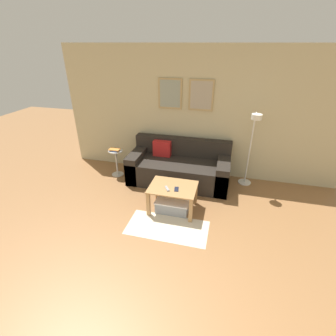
{
  "coord_description": "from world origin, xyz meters",
  "views": [
    {
      "loc": [
        0.63,
        -1.03,
        2.55
      ],
      "look_at": [
        -0.19,
        2.15,
        0.85
      ],
      "focal_mm": 26.0,
      "sensor_mm": 36.0,
      "label": 1
    }
  ],
  "objects_px": {
    "floor_lamp": "(252,142)",
    "couch": "(179,167)",
    "remote_control": "(167,189)",
    "cell_phone": "(176,189)",
    "storage_bin": "(173,203)",
    "book_stack": "(115,150)",
    "side_table": "(116,160)",
    "coffee_table": "(173,191)"
  },
  "relations": [
    {
      "from": "couch",
      "to": "side_table",
      "type": "xyz_separation_m",
      "value": [
        -1.33,
        -0.1,
        0.04
      ]
    },
    {
      "from": "couch",
      "to": "storage_bin",
      "type": "distance_m",
      "value": 1.01
    },
    {
      "from": "floor_lamp",
      "to": "side_table",
      "type": "height_order",
      "value": "floor_lamp"
    },
    {
      "from": "couch",
      "to": "cell_phone",
      "type": "relative_size",
      "value": 14.15
    },
    {
      "from": "coffee_table",
      "to": "side_table",
      "type": "height_order",
      "value": "side_table"
    },
    {
      "from": "side_table",
      "to": "cell_phone",
      "type": "relative_size",
      "value": 4.06
    },
    {
      "from": "coffee_table",
      "to": "cell_phone",
      "type": "relative_size",
      "value": 5.53
    },
    {
      "from": "couch",
      "to": "coffee_table",
      "type": "height_order",
      "value": "couch"
    },
    {
      "from": "floor_lamp",
      "to": "remote_control",
      "type": "xyz_separation_m",
      "value": [
        -1.29,
        -1.19,
        -0.49
      ]
    },
    {
      "from": "side_table",
      "to": "storage_bin",
      "type": "bearing_deg",
      "value": -31.53
    },
    {
      "from": "storage_bin",
      "to": "remote_control",
      "type": "distance_m",
      "value": 0.38
    },
    {
      "from": "coffee_table",
      "to": "side_table",
      "type": "xyz_separation_m",
      "value": [
        -1.44,
        0.9,
        -0.02
      ]
    },
    {
      "from": "floor_lamp",
      "to": "storage_bin",
      "type": "bearing_deg",
      "value": -137.94
    },
    {
      "from": "storage_bin",
      "to": "side_table",
      "type": "distance_m",
      "value": 1.71
    },
    {
      "from": "couch",
      "to": "remote_control",
      "type": "height_order",
      "value": "couch"
    },
    {
      "from": "couch",
      "to": "book_stack",
      "type": "xyz_separation_m",
      "value": [
        -1.33,
        -0.11,
        0.3
      ]
    },
    {
      "from": "coffee_table",
      "to": "cell_phone",
      "type": "xyz_separation_m",
      "value": [
        0.07,
        -0.07,
        0.1
      ]
    },
    {
      "from": "storage_bin",
      "to": "couch",
      "type": "bearing_deg",
      "value": 96.71
    },
    {
      "from": "book_stack",
      "to": "remote_control",
      "type": "xyz_separation_m",
      "value": [
        1.37,
        -0.97,
        -0.13
      ]
    },
    {
      "from": "remote_control",
      "to": "cell_phone",
      "type": "xyz_separation_m",
      "value": [
        0.15,
        0.03,
        -0.01
      ]
    },
    {
      "from": "couch",
      "to": "book_stack",
      "type": "distance_m",
      "value": 1.37
    },
    {
      "from": "coffee_table",
      "to": "storage_bin",
      "type": "distance_m",
      "value": 0.25
    },
    {
      "from": "floor_lamp",
      "to": "cell_phone",
      "type": "relative_size",
      "value": 10.55
    },
    {
      "from": "couch",
      "to": "remote_control",
      "type": "relative_size",
      "value": 13.2
    },
    {
      "from": "cell_phone",
      "to": "storage_bin",
      "type": "bearing_deg",
      "value": 121.83
    },
    {
      "from": "couch",
      "to": "cell_phone",
      "type": "height_order",
      "value": "couch"
    },
    {
      "from": "book_stack",
      "to": "floor_lamp",
      "type": "bearing_deg",
      "value": 4.7
    },
    {
      "from": "storage_bin",
      "to": "book_stack",
      "type": "relative_size",
      "value": 2.54
    },
    {
      "from": "coffee_table",
      "to": "book_stack",
      "type": "xyz_separation_m",
      "value": [
        -1.44,
        0.88,
        0.24
      ]
    },
    {
      "from": "couch",
      "to": "remote_control",
      "type": "xyz_separation_m",
      "value": [
        0.03,
        -1.09,
        0.16
      ]
    },
    {
      "from": "coffee_table",
      "to": "floor_lamp",
      "type": "height_order",
      "value": "floor_lamp"
    },
    {
      "from": "storage_bin",
      "to": "remote_control",
      "type": "xyz_separation_m",
      "value": [
        -0.08,
        -0.1,
        0.35
      ]
    },
    {
      "from": "side_table",
      "to": "book_stack",
      "type": "relative_size",
      "value": 2.57
    },
    {
      "from": "floor_lamp",
      "to": "remote_control",
      "type": "bearing_deg",
      "value": -137.25
    },
    {
      "from": "storage_bin",
      "to": "coffee_table",
      "type": "bearing_deg",
      "value": -136.37
    },
    {
      "from": "couch",
      "to": "floor_lamp",
      "type": "xyz_separation_m",
      "value": [
        1.32,
        0.11,
        0.65
      ]
    },
    {
      "from": "side_table",
      "to": "couch",
      "type": "bearing_deg",
      "value": 4.1
    },
    {
      "from": "side_table",
      "to": "remote_control",
      "type": "height_order",
      "value": "side_table"
    },
    {
      "from": "floor_lamp",
      "to": "couch",
      "type": "bearing_deg",
      "value": -175.38
    },
    {
      "from": "couch",
      "to": "coffee_table",
      "type": "distance_m",
      "value": 1.0
    },
    {
      "from": "book_stack",
      "to": "cell_phone",
      "type": "height_order",
      "value": "book_stack"
    },
    {
      "from": "couch",
      "to": "storage_bin",
      "type": "relative_size",
      "value": 3.53
    }
  ]
}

